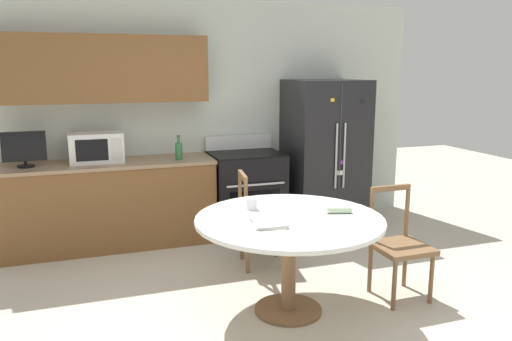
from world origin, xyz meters
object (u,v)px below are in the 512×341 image
microwave (97,147)px  dining_chair_far (260,221)px  oven_range (246,192)px  dining_chair_right (399,246)px  countertop_tv (24,148)px  counter_bottle (179,151)px  candle_glass (251,205)px  refrigerator (324,154)px

microwave → dining_chair_far: microwave is taller
oven_range → dining_chair_right: (0.68, -1.99, -0.03)m
countertop_tv → counter_bottle: 1.49m
dining_chair_far → candle_glass: (-0.29, -0.65, 0.36)m
dining_chair_right → dining_chair_far: 1.31m
oven_range → refrigerator: bearing=-3.1°
countertop_tv → oven_range: bearing=0.1°
refrigerator → countertop_tv: bearing=179.1°
dining_chair_right → candle_glass: bearing=-17.1°
refrigerator → dining_chair_far: size_ratio=1.91×
microwave → counter_bottle: microwave is taller
microwave → countertop_tv: 0.67m
dining_chair_far → candle_glass: size_ratio=10.24×
oven_range → candle_glass: oven_range is taller
countertop_tv → dining_chair_far: bearing=-25.6°
microwave → counter_bottle: (0.82, -0.15, -0.05)m
refrigerator → oven_range: bearing=176.9°
refrigerator → dining_chair_right: bearing=-98.1°
countertop_tv → dining_chair_right: size_ratio=0.45×
refrigerator → candle_glass: refrigerator is taller
dining_chair_far → countertop_tv: bearing=-107.4°
counter_bottle → dining_chair_far: size_ratio=0.29×
countertop_tv → microwave: bearing=5.7°
microwave → dining_chair_far: size_ratio=0.59×
refrigerator → microwave: 2.54m
refrigerator → microwave: (-2.53, 0.12, 0.19)m
oven_range → dining_chair_far: 1.01m
counter_bottle → dining_chair_right: size_ratio=0.29×
oven_range → counter_bottle: (-0.77, -0.08, 0.53)m
refrigerator → dining_chair_right: (-0.27, -1.93, -0.42)m
microwave → countertop_tv: bearing=-174.3°
dining_chair_right → microwave: bearing=-42.8°
dining_chair_far → counter_bottle: bearing=-139.2°
refrigerator → dining_chair_far: refrigerator is taller
microwave → refrigerator: bearing=-2.6°
refrigerator → oven_range: size_ratio=1.59×
microwave → candle_glass: 2.05m
countertop_tv → dining_chair_far: 2.39m
refrigerator → candle_glass: size_ratio=19.51×
oven_range → candle_glass: 1.74m
dining_chair_far → candle_glass: bearing=-16.2°
countertop_tv → dining_chair_right: countertop_tv is taller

